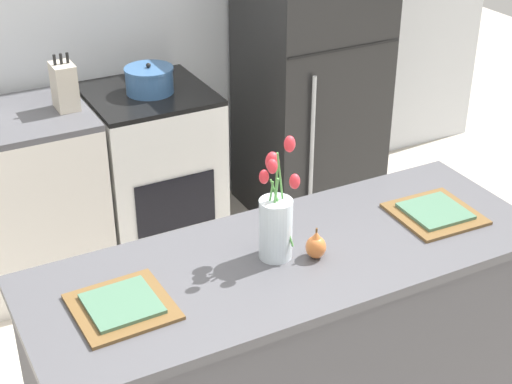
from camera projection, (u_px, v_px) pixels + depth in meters
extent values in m
cube|color=#4C4C51|center=(288.00, 361.00, 2.84)|extent=(1.76, 0.62, 0.85)
cube|color=#4C4C51|center=(291.00, 259.00, 2.63)|extent=(1.80, 0.66, 0.03)
cube|color=silver|center=(153.00, 173.00, 4.12)|extent=(0.60, 0.60, 0.87)
cube|color=black|center=(148.00, 94.00, 3.91)|extent=(0.60, 0.60, 0.02)
cube|color=black|center=(176.00, 204.00, 3.90)|extent=(0.42, 0.01, 0.29)
cube|color=black|center=(311.00, 68.00, 4.31)|extent=(0.68, 0.64, 1.72)
cube|color=black|center=(345.00, 49.00, 3.96)|extent=(0.67, 0.01, 0.01)
cylinder|color=#B2B5B7|center=(312.00, 144.00, 4.10)|extent=(0.02, 0.02, 0.74)
cylinder|color=silver|center=(276.00, 229.00, 2.57)|extent=(0.11, 0.11, 0.21)
cylinder|color=#569E4C|center=(282.00, 197.00, 2.53)|extent=(0.05, 0.01, 0.33)
ellipsoid|color=red|center=(289.00, 144.00, 2.45)|extent=(0.04, 0.04, 0.06)
cylinder|color=#569E4C|center=(275.00, 207.00, 2.55)|extent=(0.03, 0.08, 0.25)
ellipsoid|color=red|center=(272.00, 162.00, 2.51)|extent=(0.05, 0.05, 0.07)
cylinder|color=#569E4C|center=(268.00, 212.00, 2.54)|extent=(0.03, 0.02, 0.23)
ellipsoid|color=red|center=(264.00, 177.00, 2.48)|extent=(0.03, 0.03, 0.05)
cylinder|color=#569E4C|center=(274.00, 207.00, 2.51)|extent=(0.05, 0.05, 0.29)
ellipsoid|color=red|center=(272.00, 166.00, 2.41)|extent=(0.03, 0.03, 0.05)
cylinder|color=#569E4C|center=(282.00, 213.00, 2.53)|extent=(0.05, 0.08, 0.23)
ellipsoid|color=red|center=(295.00, 181.00, 2.44)|extent=(0.03, 0.03, 0.05)
ellipsoid|color=#C66B33|center=(316.00, 247.00, 2.59)|extent=(0.07, 0.07, 0.08)
cone|color=#C66B33|center=(316.00, 236.00, 2.57)|extent=(0.04, 0.04, 0.03)
cylinder|color=brown|center=(317.00, 230.00, 2.56)|extent=(0.01, 0.01, 0.02)
cube|color=brown|center=(122.00, 307.00, 2.36)|extent=(0.30, 0.30, 0.01)
cube|color=#477056|center=(122.00, 304.00, 2.36)|extent=(0.21, 0.21, 0.01)
cube|color=brown|center=(435.00, 214.00, 2.85)|extent=(0.30, 0.30, 0.01)
cube|color=#477056|center=(435.00, 211.00, 2.85)|extent=(0.21, 0.21, 0.01)
cylinder|color=#386093|center=(150.00, 81.00, 3.86)|extent=(0.24, 0.24, 0.11)
cylinder|color=#386093|center=(149.00, 69.00, 3.83)|extent=(0.24, 0.24, 0.01)
sphere|color=black|center=(148.00, 65.00, 3.82)|extent=(0.02, 0.02, 0.02)
cube|color=beige|center=(64.00, 86.00, 3.66)|extent=(0.10, 0.14, 0.22)
cylinder|color=black|center=(54.00, 60.00, 3.58)|extent=(0.01, 0.01, 0.05)
cylinder|color=black|center=(61.00, 59.00, 3.59)|extent=(0.01, 0.01, 0.05)
cylinder|color=black|center=(67.00, 58.00, 3.60)|extent=(0.01, 0.01, 0.05)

